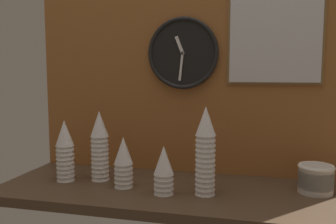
% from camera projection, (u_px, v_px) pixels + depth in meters
% --- Properties ---
extents(ground_plane, '(1.60, 0.56, 0.04)m').
position_uv_depth(ground_plane, '(186.00, 193.00, 1.50)').
color(ground_plane, '#4C3826').
extents(wall_tiled_back, '(1.60, 0.03, 1.05)m').
position_uv_depth(wall_tiled_back, '(197.00, 64.00, 1.70)').
color(wall_tiled_back, '#A3602D').
rests_on(wall_tiled_back, ground_plane).
extents(cup_stack_far_left, '(0.08, 0.08, 0.28)m').
position_uv_depth(cup_stack_far_left, '(65.00, 150.00, 1.60)').
color(cup_stack_far_left, white).
rests_on(cup_stack_far_left, ground_plane).
extents(cup_stack_center_right, '(0.08, 0.08, 0.36)m').
position_uv_depth(cup_stack_center_right, '(205.00, 151.00, 1.41)').
color(cup_stack_center_right, white).
rests_on(cup_stack_center_right, ground_plane).
extents(cup_stack_center_left, '(0.08, 0.08, 0.22)m').
position_uv_depth(cup_stack_center_left, '(123.00, 162.00, 1.51)').
color(cup_stack_center_left, white).
rests_on(cup_stack_center_left, ground_plane).
extents(cup_stack_left, '(0.08, 0.08, 0.32)m').
position_uv_depth(cup_stack_left, '(100.00, 146.00, 1.60)').
color(cup_stack_left, white).
rests_on(cup_stack_left, ground_plane).
extents(cup_stack_center, '(0.08, 0.08, 0.20)m').
position_uv_depth(cup_stack_center, '(164.00, 170.00, 1.42)').
color(cup_stack_center, white).
rests_on(cup_stack_center, ground_plane).
extents(bowl_stack_far_right, '(0.14, 0.14, 0.12)m').
position_uv_depth(bowl_stack_far_right, '(316.00, 178.00, 1.44)').
color(bowl_stack_far_right, beige).
rests_on(bowl_stack_far_right, ground_plane).
extents(wall_clock, '(0.34, 0.03, 0.34)m').
position_uv_depth(wall_clock, '(183.00, 53.00, 1.68)').
color(wall_clock, black).
extents(menu_board, '(0.42, 0.01, 0.45)m').
position_uv_depth(menu_board, '(275.00, 34.00, 1.58)').
color(menu_board, olive).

